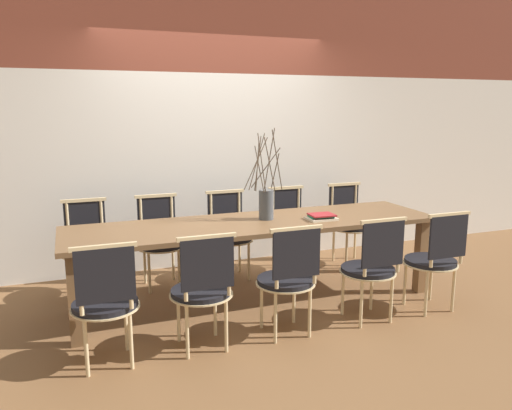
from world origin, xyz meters
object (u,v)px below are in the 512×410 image
object	(u,v)px
chair_near_center	(288,276)
chair_far_center	(229,232)
vase_centerpiece	(266,202)
book_stack	(321,217)
dining_table	(256,231)

from	to	relation	value
chair_near_center	chair_far_center	bearing A→B (deg)	89.97
vase_centerpiece	book_stack	xyz separation A→B (m)	(0.46, -0.19, -0.13)
chair_far_center	book_stack	size ratio (longest dim) A/B	3.43
dining_table	chair_far_center	bearing A→B (deg)	91.24
chair_far_center	chair_near_center	bearing A→B (deg)	89.97
dining_table	book_stack	bearing A→B (deg)	-12.77
dining_table	chair_near_center	size ratio (longest dim) A/B	3.69
book_stack	chair_near_center	bearing A→B (deg)	-134.72
dining_table	chair_far_center	distance (m)	0.76
chair_far_center	vase_centerpiece	world-z (taller)	vase_centerpiece
dining_table	chair_far_center	size ratio (longest dim) A/B	3.69
dining_table	chair_near_center	distance (m)	0.76
chair_near_center	chair_far_center	world-z (taller)	same
chair_far_center	book_stack	world-z (taller)	chair_far_center
chair_near_center	chair_far_center	size ratio (longest dim) A/B	1.00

